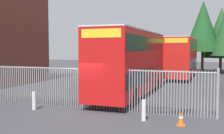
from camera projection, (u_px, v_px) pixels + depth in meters
ground_plane at (129, 88)px, 22.52m from camera, size 100.00×100.00×0.00m
palisade_fence at (69, 86)px, 15.32m from camera, size 15.55×0.14×2.35m
double_decker_bus_near_gate at (131, 61)px, 18.89m from camera, size 2.54×10.81×4.42m
double_decker_bus_behind_fence_right at (182, 56)px, 30.74m from camera, size 2.54×10.81×4.42m
bollard_near_left at (34, 101)px, 14.67m from camera, size 0.20×0.20×0.95m
bollard_center_front at (144, 110)px, 12.40m from camera, size 0.20×0.20×0.95m
traffic_cone_by_gate at (181, 119)px, 11.62m from camera, size 0.34×0.34×0.59m
tree_tall_back at (203, 26)px, 37.23m from camera, size 4.78×4.78×9.67m
tree_short_side at (221, 33)px, 37.92m from camera, size 4.83×4.83×8.89m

